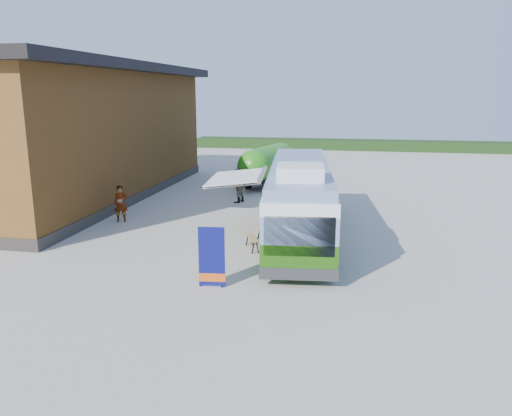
% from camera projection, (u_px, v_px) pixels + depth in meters
% --- Properties ---
extents(ground, '(100.00, 100.00, 0.00)m').
position_uv_depth(ground, '(203.00, 263.00, 17.65)').
color(ground, '#BCB7AD').
rests_on(ground, ground).
extents(barn, '(9.60, 21.20, 7.50)m').
position_uv_depth(barn, '(76.00, 134.00, 28.35)').
color(barn, brown).
rests_on(barn, ground).
extents(hedge, '(40.00, 3.00, 1.00)m').
position_uv_depth(hedge, '(382.00, 145.00, 52.39)').
color(hedge, '#264419').
rests_on(hedge, ground).
extents(bus, '(3.67, 11.73, 3.54)m').
position_uv_depth(bus, '(299.00, 198.00, 20.46)').
color(bus, '#296911').
rests_on(bus, ground).
extents(awning, '(2.71, 3.95, 0.49)m').
position_uv_depth(awning, '(241.00, 173.00, 21.11)').
color(awning, white).
rests_on(awning, ground).
extents(banner, '(0.84, 0.24, 1.93)m').
position_uv_depth(banner, '(212.00, 263.00, 15.34)').
color(banner, '#0B0F5B').
rests_on(banner, ground).
extents(picnic_table, '(1.79, 1.71, 0.80)m').
position_uv_depth(picnic_table, '(267.00, 233.00, 19.24)').
color(picnic_table, '#A5824E').
rests_on(picnic_table, ground).
extents(person_a, '(0.74, 0.63, 1.71)m').
position_uv_depth(person_a, '(121.00, 204.00, 23.19)').
color(person_a, '#999999').
rests_on(person_a, ground).
extents(person_b, '(1.00, 1.11, 1.85)m').
position_uv_depth(person_b, '(237.00, 186.00, 27.28)').
color(person_b, '#999999').
rests_on(person_b, ground).
extents(slurry_tanker, '(3.05, 6.82, 2.56)m').
position_uv_depth(slurry_tanker, '(268.00, 163.00, 32.11)').
color(slurry_tanker, '#298017').
rests_on(slurry_tanker, ground).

